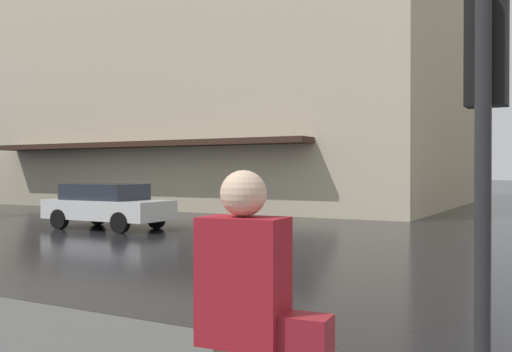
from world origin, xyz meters
TOP-DOWN VIEW (x-y plane):
  - haussmann_block_mid at (20.49, 19.13)m, footprint 17.19×24.56m
  - traffic_signal_post at (-3.37, 2.33)m, footprint 0.44×0.30m
  - car_white at (5.50, 14.61)m, footprint 1.85×4.10m
  - pedestrian_in_red_jacket at (-5.66, 3.07)m, footprint 0.27×0.63m

SIDE VIEW (x-z plane):
  - car_white at x=5.50m, z-range 0.05..1.46m
  - pedestrian_in_red_jacket at x=-5.66m, z-range 0.29..1.97m
  - traffic_signal_post at x=-3.37m, z-range 0.82..3.83m
  - haussmann_block_mid at x=20.49m, z-range -0.24..22.98m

